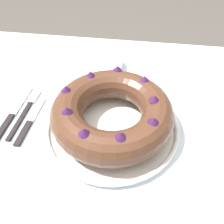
% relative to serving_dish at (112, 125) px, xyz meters
% --- Properties ---
extents(dining_table, '(1.47, 1.09, 0.72)m').
position_rel_serving_dish_xyz_m(dining_table, '(-0.01, -0.04, -0.09)').
color(dining_table, silver).
rests_on(dining_table, ground_plane).
extents(serving_dish, '(0.36, 0.36, 0.02)m').
position_rel_serving_dish_xyz_m(serving_dish, '(0.00, 0.00, 0.00)').
color(serving_dish, white).
rests_on(serving_dish, dining_table).
extents(bundt_cake, '(0.31, 0.31, 0.09)m').
position_rel_serving_dish_xyz_m(bundt_cake, '(-0.00, 0.00, 0.05)').
color(bundt_cake, '#4C2D1E').
rests_on(bundt_cake, serving_dish).
extents(fork, '(0.02, 0.20, 0.01)m').
position_rel_serving_dish_xyz_m(fork, '(-0.26, 0.03, -0.01)').
color(fork, black).
rests_on(fork, dining_table).
extents(serving_knife, '(0.02, 0.22, 0.01)m').
position_rel_serving_dish_xyz_m(serving_knife, '(-0.29, 0.00, -0.01)').
color(serving_knife, black).
rests_on(serving_knife, dining_table).
extents(cake_knife, '(0.02, 0.19, 0.01)m').
position_rel_serving_dish_xyz_m(cake_knife, '(-0.23, -0.02, -0.01)').
color(cake_knife, black).
rests_on(cake_knife, dining_table).
extents(side_bowl, '(0.13, 0.13, 0.04)m').
position_rel_serving_dish_xyz_m(side_bowl, '(-0.07, 0.28, 0.01)').
color(side_bowl, white).
rests_on(side_bowl, dining_table).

